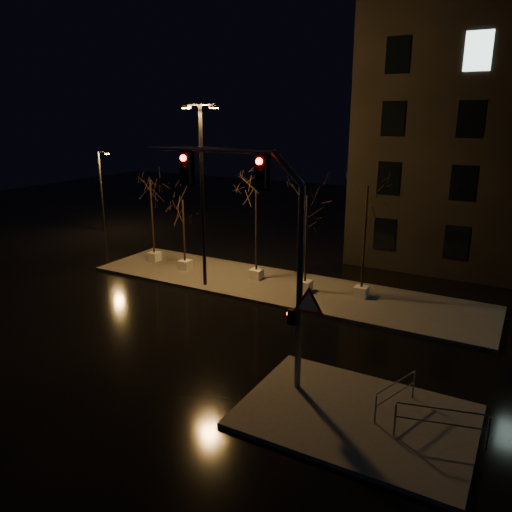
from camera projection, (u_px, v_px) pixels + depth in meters
The scene contains 13 objects.
ground at pixel (217, 328), 21.98m from camera, with size 90.00×90.00×0.00m, color black.
median at pixel (278, 287), 26.98m from camera, with size 22.00×5.00×0.15m, color #4F4B47.
sidewalk_corner at pixel (355, 416), 15.50m from camera, with size 7.00×5.00×0.15m, color #4F4B47.
tree_0 at pixel (151, 198), 30.31m from camera, with size 1.80×1.80×5.21m.
tree_1 at pixel (183, 216), 28.81m from camera, with size 1.80×1.80×4.28m.
tree_2 at pixel (256, 199), 26.77m from camera, with size 1.80×1.80×5.96m.
tree_3 at pixel (307, 217), 25.03m from camera, with size 1.80×1.80×5.17m.
tree_4 at pixel (366, 211), 24.06m from camera, with size 1.80×1.80×5.80m.
traffic_signal_mast at pixel (263, 235), 16.09m from camera, with size 6.48×0.65×7.92m.
streetlight_main at pixel (202, 184), 25.59m from camera, with size 2.36×0.58×9.42m.
streetlight_far at pixel (102, 188), 39.08m from camera, with size 1.23×0.21×6.27m.
guard_rail_a at pixel (441, 420), 13.98m from camera, with size 2.46×0.67×1.09m.
guard_rail_b at pixel (396, 392), 15.52m from camera, with size 0.73×2.00×1.00m.
Camera 1 is at (11.41, -16.78, 9.18)m, focal length 35.00 mm.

